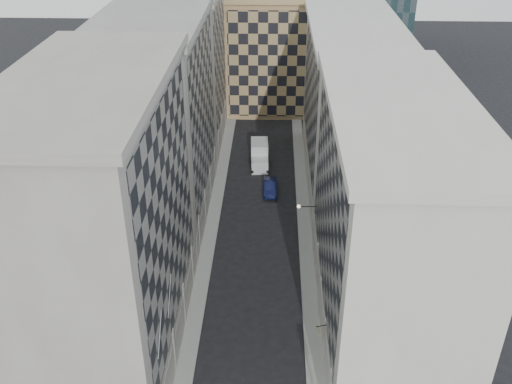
# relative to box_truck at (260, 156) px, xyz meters

# --- Properties ---
(sidewalk_west) EXTENTS (1.50, 100.00, 0.15)m
(sidewalk_west) POSITION_rel_box_truck_xyz_m (-4.98, -15.19, -1.27)
(sidewalk_west) COLOR gray
(sidewalk_west) RESTS_ON ground
(sidewalk_east) EXTENTS (1.50, 100.00, 0.15)m
(sidewalk_east) POSITION_rel_box_truck_xyz_m (5.52, -15.19, -1.27)
(sidewalk_east) COLOR gray
(sidewalk_east) RESTS_ON ground
(bldg_left_a) EXTENTS (10.80, 22.80, 23.70)m
(bldg_left_a) POSITION_rel_box_truck_xyz_m (-10.61, -34.19, 10.48)
(bldg_left_a) COLOR gray
(bldg_left_a) RESTS_ON ground
(bldg_left_b) EXTENTS (10.80, 22.80, 22.70)m
(bldg_left_b) POSITION_rel_box_truck_xyz_m (-10.61, -12.19, 9.98)
(bldg_left_b) COLOR gray
(bldg_left_b) RESTS_ON ground
(bldg_left_c) EXTENTS (10.80, 22.80, 21.70)m
(bldg_left_c) POSITION_rel_box_truck_xyz_m (-10.61, 9.81, 9.48)
(bldg_left_c) COLOR gray
(bldg_left_c) RESTS_ON ground
(bldg_right_a) EXTENTS (10.80, 26.80, 20.70)m
(bldg_right_a) POSITION_rel_box_truck_xyz_m (11.15, -30.19, 8.98)
(bldg_right_a) COLOR beige
(bldg_right_a) RESTS_ON ground
(bldg_right_b) EXTENTS (10.80, 28.80, 19.70)m
(bldg_right_b) POSITION_rel_box_truck_xyz_m (11.17, -3.19, 8.50)
(bldg_right_b) COLOR beige
(bldg_right_b) RESTS_ON ground
(tan_block) EXTENTS (16.80, 14.80, 18.80)m
(tan_block) POSITION_rel_box_truck_xyz_m (2.27, 22.71, 8.09)
(tan_block) COLOR tan
(tan_block) RESTS_ON ground
(flagpoles_left) EXTENTS (0.10, 6.33, 2.33)m
(flagpoles_left) POSITION_rel_box_truck_xyz_m (-5.63, -39.19, 6.66)
(flagpoles_left) COLOR gray
(flagpoles_left) RESTS_ON ground
(bracket_lamp) EXTENTS (1.98, 0.36, 0.36)m
(bracket_lamp) POSITION_rel_box_truck_xyz_m (4.65, -21.19, 4.86)
(bracket_lamp) COLOR black
(bracket_lamp) RESTS_ON ground
(box_truck) EXTENTS (2.55, 5.72, 3.08)m
(box_truck) POSITION_rel_box_truck_xyz_m (0.00, 0.00, 0.00)
(box_truck) COLOR silver
(box_truck) RESTS_ON ground
(dark_car) EXTENTS (1.64, 4.65, 1.53)m
(dark_car) POSITION_rel_box_truck_xyz_m (1.57, -7.72, -0.58)
(dark_car) COLOR #10153C
(dark_car) RESTS_ON ground
(shop_sign) EXTENTS (0.90, 0.79, 0.89)m
(shop_sign) POSITION_rel_box_truck_xyz_m (5.69, -35.95, 2.49)
(shop_sign) COLOR black
(shop_sign) RESTS_ON ground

